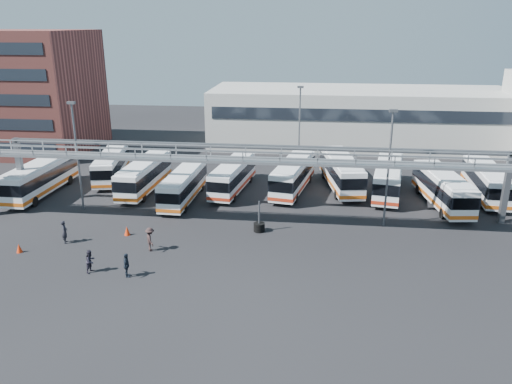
# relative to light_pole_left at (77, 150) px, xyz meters

# --- Properties ---
(ground) EXTENTS (140.00, 140.00, 0.00)m
(ground) POSITION_rel_light_pole_left_xyz_m (16.00, -8.00, -5.73)
(ground) COLOR black
(ground) RESTS_ON ground
(gantry) EXTENTS (51.40, 5.15, 7.10)m
(gantry) POSITION_rel_light_pole_left_xyz_m (16.00, -2.13, -0.22)
(gantry) COLOR gray
(gantry) RESTS_ON ground
(apartment_building) EXTENTS (18.00, 15.00, 16.00)m
(apartment_building) POSITION_rel_light_pole_left_xyz_m (-18.00, 22.00, 2.27)
(apartment_building) COLOR brown
(apartment_building) RESTS_ON ground
(warehouse) EXTENTS (42.00, 14.00, 8.00)m
(warehouse) POSITION_rel_light_pole_left_xyz_m (28.00, 30.00, -1.73)
(warehouse) COLOR #9E9E99
(warehouse) RESTS_ON ground
(light_pole_left) EXTENTS (0.70, 0.35, 10.21)m
(light_pole_left) POSITION_rel_light_pole_left_xyz_m (0.00, 0.00, 0.00)
(light_pole_left) COLOR #4C4F54
(light_pole_left) RESTS_ON ground
(light_pole_mid) EXTENTS (0.70, 0.35, 10.21)m
(light_pole_mid) POSITION_rel_light_pole_left_xyz_m (28.00, -1.00, 0.00)
(light_pole_mid) COLOR #4C4F54
(light_pole_mid) RESTS_ON ground
(light_pole_back) EXTENTS (0.70, 0.35, 10.21)m
(light_pole_back) POSITION_rel_light_pole_left_xyz_m (20.00, 14.00, 0.00)
(light_pole_back) COLOR #4C4F54
(light_pole_back) RESTS_ON ground
(bus_0) EXTENTS (2.71, 11.21, 3.40)m
(bus_0) POSITION_rel_light_pole_left_xyz_m (-6.06, 3.56, -3.85)
(bus_0) COLOR white
(bus_0) RESTS_ON ground
(bus_1) EXTENTS (4.29, 10.42, 3.08)m
(bus_1) POSITION_rel_light_pole_left_xyz_m (-0.92, 9.45, -4.02)
(bus_1) COLOR white
(bus_1) RESTS_ON ground
(bus_2) EXTENTS (2.83, 10.67, 3.22)m
(bus_2) POSITION_rel_light_pole_left_xyz_m (4.13, 5.90, -3.95)
(bus_2) COLOR white
(bus_2) RESTS_ON ground
(bus_3) EXTENTS (2.64, 10.04, 3.03)m
(bus_3) POSITION_rel_light_pole_left_xyz_m (9.00, 3.29, -4.05)
(bus_3) COLOR white
(bus_3) RESTS_ON ground
(bus_4) EXTENTS (3.66, 10.44, 3.10)m
(bus_4) POSITION_rel_light_pole_left_xyz_m (13.38, 6.96, -4.01)
(bus_4) COLOR white
(bus_4) RESTS_ON ground
(bus_5) EXTENTS (4.42, 11.07, 3.28)m
(bus_5) POSITION_rel_light_pole_left_xyz_m (19.66, 7.61, -3.91)
(bus_5) COLOR white
(bus_5) RESTS_ON ground
(bus_6) EXTENTS (4.45, 11.59, 3.44)m
(bus_6) POSITION_rel_light_pole_left_xyz_m (24.71, 9.25, -3.83)
(bus_6) COLOR white
(bus_6) RESTS_ON ground
(bus_7) EXTENTS (4.36, 11.17, 3.31)m
(bus_7) POSITION_rel_light_pole_left_xyz_m (29.42, 7.75, -3.90)
(bus_7) COLOR white
(bus_7) RESTS_ON ground
(bus_8) EXTENTS (3.84, 11.08, 3.30)m
(bus_8) POSITION_rel_light_pole_left_xyz_m (34.19, 4.88, -3.90)
(bus_8) COLOR white
(bus_8) RESTS_ON ground
(bus_9) EXTENTS (3.07, 10.87, 3.27)m
(bus_9) POSITION_rel_light_pole_left_xyz_m (39.11, 7.83, -3.92)
(bus_9) COLOR white
(bus_9) RESTS_ON ground
(pedestrian_a) EXTENTS (0.68, 0.82, 1.91)m
(pedestrian_a) POSITION_rel_light_pole_left_xyz_m (2.00, -7.61, -4.77)
(pedestrian_a) COLOR black
(pedestrian_a) RESTS_ON ground
(pedestrian_b) EXTENTS (0.82, 0.95, 1.69)m
(pedestrian_b) POSITION_rel_light_pole_left_xyz_m (6.20, -12.15, -4.88)
(pedestrian_b) COLOR #221F2C
(pedestrian_b) RESTS_ON ground
(pedestrian_c) EXTENTS (1.24, 1.43, 1.92)m
(pedestrian_c) POSITION_rel_light_pole_left_xyz_m (9.32, -8.25, -4.77)
(pedestrian_c) COLOR #2F201F
(pedestrian_c) RESTS_ON ground
(pedestrian_d) EXTENTS (0.63, 1.10, 1.77)m
(pedestrian_d) POSITION_rel_light_pole_left_xyz_m (9.00, -12.55, -4.84)
(pedestrian_d) COLOR black
(pedestrian_d) RESTS_ON ground
(cone_left) EXTENTS (0.56, 0.56, 0.72)m
(cone_left) POSITION_rel_light_pole_left_xyz_m (-0.71, -9.73, -5.37)
(cone_left) COLOR red
(cone_left) RESTS_ON ground
(cone_right) EXTENTS (0.56, 0.56, 0.78)m
(cone_right) POSITION_rel_light_pole_left_xyz_m (6.40, -5.56, -5.34)
(cone_right) COLOR red
(cone_right) RESTS_ON ground
(tire_stack) EXTENTS (0.96, 0.96, 2.73)m
(tire_stack) POSITION_rel_light_pole_left_xyz_m (17.30, -3.50, -5.27)
(tire_stack) COLOR black
(tire_stack) RESTS_ON ground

